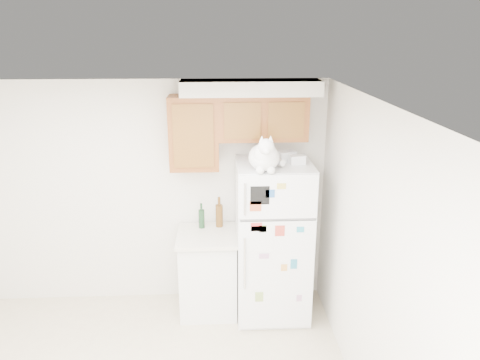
{
  "coord_description": "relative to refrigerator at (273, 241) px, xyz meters",
  "views": [
    {
      "loc": [
        0.73,
        -2.87,
        2.98
      ],
      "look_at": [
        0.95,
        1.55,
        1.55
      ],
      "focal_mm": 35.0,
      "sensor_mm": 36.0,
      "label": 1
    }
  ],
  "objects": [
    {
      "name": "room_shell",
      "position": [
        -1.18,
        -1.36,
        0.82
      ],
      "size": [
        3.84,
        4.04,
        2.52
      ],
      "color": "silver",
      "rests_on": "ground_plane"
    },
    {
      "name": "refrigerator",
      "position": [
        0.0,
        0.0,
        0.0
      ],
      "size": [
        0.76,
        0.78,
        1.7
      ],
      "color": "white",
      "rests_on": "ground_plane"
    },
    {
      "name": "base_counter",
      "position": [
        -0.69,
        0.07,
        -0.39
      ],
      "size": [
        0.64,
        0.64,
        0.92
      ],
      "color": "white",
      "rests_on": "ground_plane"
    },
    {
      "name": "cat",
      "position": [
        -0.13,
        -0.24,
        0.99
      ],
      "size": [
        0.36,
        0.53,
        0.37
      ],
      "color": "white",
      "rests_on": "refrigerator"
    },
    {
      "name": "storage_box_back",
      "position": [
        0.13,
        0.1,
        0.9
      ],
      "size": [
        0.22,
        0.19,
        0.1
      ],
      "primitive_type": "cube",
      "rotation": [
        0.0,
        0.0,
        0.38
      ],
      "color": "white",
      "rests_on": "refrigerator"
    },
    {
      "name": "storage_box_front",
      "position": [
        0.22,
        -0.03,
        0.89
      ],
      "size": [
        0.17,
        0.13,
        0.09
      ],
      "primitive_type": "cube",
      "rotation": [
        0.0,
        0.0,
        0.16
      ],
      "color": "white",
      "rests_on": "refrigerator"
    },
    {
      "name": "bottle_green",
      "position": [
        -0.75,
        0.23,
        0.21
      ],
      "size": [
        0.07,
        0.07,
        0.28
      ],
      "primitive_type": null,
      "color": "#19381E",
      "rests_on": "base_counter"
    },
    {
      "name": "bottle_amber",
      "position": [
        -0.56,
        0.25,
        0.24
      ],
      "size": [
        0.08,
        0.08,
        0.34
      ],
      "primitive_type": null,
      "color": "#593814",
      "rests_on": "base_counter"
    }
  ]
}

